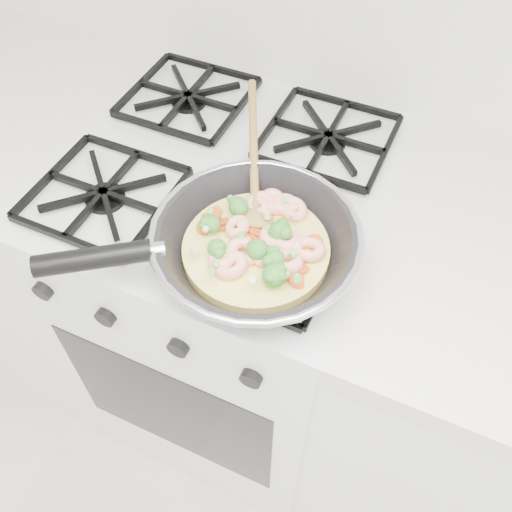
% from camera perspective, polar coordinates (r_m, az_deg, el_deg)
% --- Properties ---
extents(stove, '(0.60, 0.60, 0.92)m').
position_cam_1_polar(stove, '(1.36, -2.65, -4.92)').
color(stove, white).
rests_on(stove, ground).
extents(skillet, '(0.43, 0.50, 0.10)m').
position_cam_1_polar(skillet, '(0.83, -0.25, 1.32)').
color(skillet, black).
rests_on(skillet, stove).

